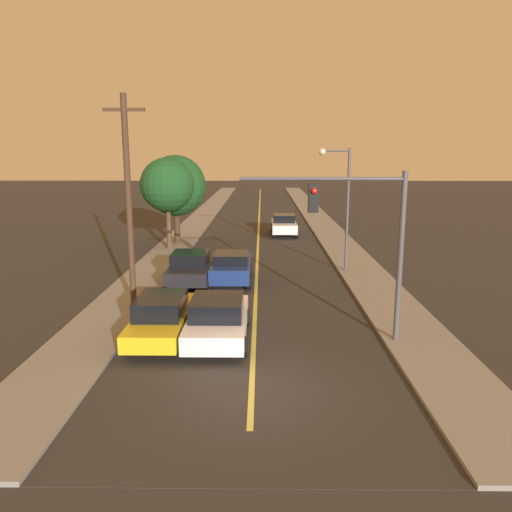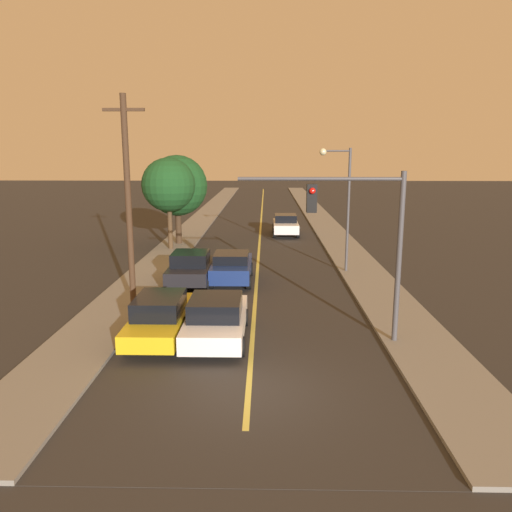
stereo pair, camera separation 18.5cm
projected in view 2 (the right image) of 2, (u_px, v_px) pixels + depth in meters
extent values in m
plane|color=#2D2B28|center=(249.00, 391.00, 13.38)|extent=(200.00, 200.00, 0.00)
cube|color=#2D2B28|center=(261.00, 218.00, 48.61)|extent=(8.71, 80.00, 0.01)
cube|color=#D1C14C|center=(261.00, 218.00, 48.61)|extent=(0.16, 76.00, 0.00)
cube|color=gray|center=(204.00, 217.00, 48.71)|extent=(2.50, 80.00, 0.12)
cube|color=gray|center=(319.00, 217.00, 48.49)|extent=(2.50, 80.00, 0.12)
cube|color=white|center=(216.00, 322.00, 16.92)|extent=(1.93, 4.52, 0.60)
cube|color=black|center=(216.00, 307.00, 16.62)|extent=(1.70, 2.03, 0.61)
cylinder|color=black|center=(196.00, 317.00, 18.37)|extent=(0.22, 0.63, 0.63)
cylinder|color=black|center=(245.00, 317.00, 18.34)|extent=(0.22, 0.63, 0.63)
cylinder|color=black|center=(183.00, 346.00, 15.63)|extent=(0.22, 0.63, 0.63)
cylinder|color=black|center=(241.00, 346.00, 15.60)|extent=(0.22, 0.63, 0.63)
cube|color=navy|center=(232.00, 268.00, 24.41)|extent=(1.86, 4.13, 0.71)
cube|color=black|center=(231.00, 257.00, 24.13)|extent=(1.63, 1.86, 0.45)
cylinder|color=black|center=(216.00, 269.00, 25.76)|extent=(0.22, 0.68, 0.68)
cylinder|color=black|center=(250.00, 269.00, 25.72)|extent=(0.22, 0.68, 0.68)
cylinder|color=black|center=(211.00, 282.00, 23.25)|extent=(0.22, 0.68, 0.68)
cylinder|color=black|center=(249.00, 282.00, 23.22)|extent=(0.22, 0.68, 0.68)
cube|color=gold|center=(161.00, 320.00, 17.11)|extent=(1.74, 4.81, 0.55)
cube|color=black|center=(159.00, 305.00, 16.80)|extent=(1.53, 2.17, 0.63)
cylinder|color=black|center=(148.00, 313.00, 18.65)|extent=(0.22, 0.71, 0.71)
cylinder|color=black|center=(192.00, 314.00, 18.61)|extent=(0.22, 0.71, 0.71)
cylinder|color=black|center=(126.00, 343.00, 15.73)|extent=(0.22, 0.71, 0.71)
cylinder|color=black|center=(178.00, 344.00, 15.69)|extent=(0.22, 0.71, 0.71)
cube|color=black|center=(191.00, 270.00, 24.00)|extent=(1.91, 4.15, 0.63)
cube|color=black|center=(191.00, 258.00, 23.71)|extent=(1.68, 1.87, 0.61)
cylinder|color=black|center=(177.00, 270.00, 25.34)|extent=(0.22, 0.76, 0.76)
cylinder|color=black|center=(213.00, 271.00, 25.30)|extent=(0.22, 0.76, 0.76)
cylinder|color=black|center=(168.00, 283.00, 22.82)|extent=(0.22, 0.76, 0.76)
cylinder|color=black|center=(207.00, 284.00, 22.78)|extent=(0.22, 0.76, 0.76)
cube|color=white|center=(286.00, 226.00, 38.18)|extent=(1.84, 4.25, 0.67)
cube|color=black|center=(286.00, 218.00, 38.22)|extent=(1.62, 1.91, 0.55)
cylinder|color=black|center=(298.00, 233.00, 36.94)|extent=(0.22, 0.74, 0.74)
cylinder|color=black|center=(274.00, 233.00, 36.98)|extent=(0.22, 0.74, 0.74)
cylinder|color=black|center=(296.00, 228.00, 39.52)|extent=(0.22, 0.74, 0.74)
cylinder|color=black|center=(274.00, 228.00, 39.56)|extent=(0.22, 0.74, 0.74)
cylinder|color=#47474C|center=(399.00, 258.00, 16.10)|extent=(0.18, 0.18, 5.58)
cylinder|color=#47474C|center=(320.00, 179.00, 15.63)|extent=(5.20, 0.12, 0.12)
cube|color=black|center=(312.00, 198.00, 15.76)|extent=(0.32, 0.28, 0.90)
sphere|color=red|center=(312.00, 191.00, 15.53)|extent=(0.20, 0.20, 0.20)
cylinder|color=#47474C|center=(348.00, 211.00, 25.78)|extent=(0.14, 0.14, 6.36)
cylinder|color=#47474C|center=(337.00, 151.00, 25.18)|extent=(1.38, 0.09, 0.09)
sphere|color=beige|center=(323.00, 152.00, 25.20)|extent=(0.36, 0.36, 0.36)
cylinder|color=#422D1E|center=(128.00, 204.00, 19.55)|extent=(0.24, 0.24, 8.32)
cube|color=#422D1E|center=(123.00, 110.00, 18.82)|extent=(1.60, 0.12, 0.12)
cylinder|color=#4C3823|center=(170.00, 226.00, 32.19)|extent=(0.30, 0.30, 2.92)
sphere|color=#19471E|center=(169.00, 185.00, 31.65)|extent=(3.42, 3.42, 3.42)
cylinder|color=#3D2B1C|center=(178.00, 225.00, 34.08)|extent=(0.41, 0.41, 2.53)
sphere|color=#19471E|center=(177.00, 186.00, 33.53)|extent=(4.06, 4.06, 4.06)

